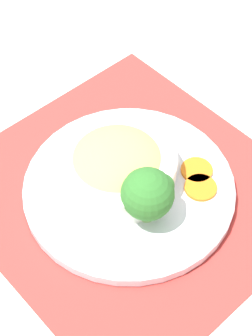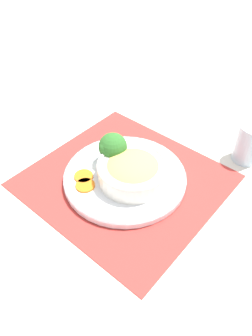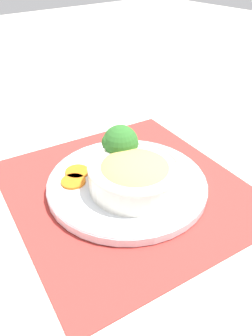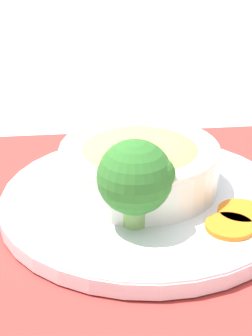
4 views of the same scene
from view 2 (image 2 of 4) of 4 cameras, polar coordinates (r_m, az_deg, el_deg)
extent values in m
plane|color=beige|center=(0.85, -0.20, -2.21)|extent=(4.00, 4.00, 0.00)
cube|color=#B2332D|center=(0.85, -0.20, -2.11)|extent=(0.50, 0.52, 0.00)
cylinder|color=silver|center=(0.85, -0.20, -1.64)|extent=(0.32, 0.32, 0.02)
torus|color=silver|center=(0.84, -0.20, -1.26)|extent=(0.31, 0.31, 0.01)
cylinder|color=silver|center=(0.82, 1.20, -0.66)|extent=(0.18, 0.18, 0.05)
torus|color=silver|center=(0.80, 1.22, 0.55)|extent=(0.18, 0.18, 0.01)
ellipsoid|color=#E0B75B|center=(0.81, 1.21, -0.06)|extent=(0.14, 0.14, 0.05)
cylinder|color=#84AD5B|center=(0.87, -2.24, 1.69)|extent=(0.02, 0.02, 0.02)
sphere|color=#2D6B28|center=(0.84, -2.31, 3.73)|extent=(0.07, 0.07, 0.07)
sphere|color=#2D6B28|center=(0.83, -3.64, 3.48)|extent=(0.03, 0.03, 0.03)
sphere|color=#2D6B28|center=(0.85, -1.20, 4.42)|extent=(0.03, 0.03, 0.03)
cylinder|color=orange|center=(0.84, -7.40, -1.43)|extent=(0.05, 0.05, 0.01)
cylinder|color=orange|center=(0.82, -7.12, -3.02)|extent=(0.05, 0.05, 0.01)
cylinder|color=silver|center=(0.94, 20.64, 4.02)|extent=(0.07, 0.07, 0.11)
cylinder|color=silver|center=(0.95, 20.35, 3.11)|extent=(0.06, 0.06, 0.07)
camera|label=1|loc=(1.10, -4.61, 47.32)|focal=60.00mm
camera|label=3|loc=(0.28, 36.35, -15.53)|focal=35.00mm
camera|label=4|loc=(1.11, -20.82, 25.48)|focal=60.00mm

